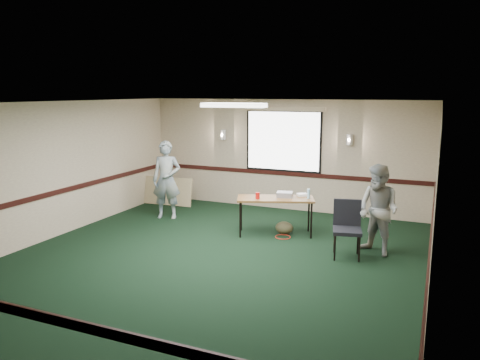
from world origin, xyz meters
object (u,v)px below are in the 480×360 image
at_px(folding_table, 275,200).
at_px(person_left, 167,180).
at_px(projector, 285,194).
at_px(conference_chair, 347,224).
at_px(person_right, 378,210).

distance_m(folding_table, person_left, 2.73).
height_order(folding_table, projector, projector).
xyz_separation_m(folding_table, conference_chair, (1.58, -0.69, -0.13)).
relative_size(folding_table, conference_chair, 1.65).
bearing_deg(folding_table, conference_chair, -44.43).
bearing_deg(person_right, conference_chair, -117.62).
bearing_deg(projector, conference_chair, -43.11).
relative_size(person_left, person_right, 1.10).
height_order(person_left, person_right, person_left).
bearing_deg(person_left, person_right, -25.18).
bearing_deg(projector, person_right, -28.66).
distance_m(projector, person_right, 1.99).
relative_size(projector, person_right, 0.19).
relative_size(projector, person_left, 0.18).
distance_m(folding_table, conference_chair, 1.73).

